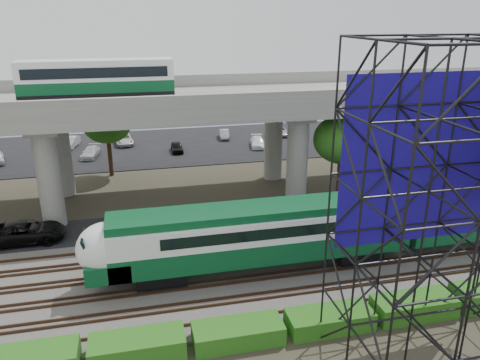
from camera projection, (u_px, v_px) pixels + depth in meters
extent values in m
plane|color=#474233|center=(206.00, 297.00, 27.68)|extent=(140.00, 140.00, 0.00)
cube|color=slate|center=(200.00, 278.00, 29.48)|extent=(90.00, 12.00, 0.20)
cube|color=black|center=(185.00, 223.00, 37.30)|extent=(90.00, 5.00, 0.08)
cube|color=black|center=(163.00, 146.00, 58.85)|extent=(90.00, 18.00, 0.08)
cube|color=slate|center=(154.00, 112.00, 79.04)|extent=(140.00, 40.00, 0.03)
cube|color=#472D1E|center=(213.00, 321.00, 25.09)|extent=(90.00, 0.08, 0.16)
cube|color=#472D1E|center=(209.00, 306.00, 26.41)|extent=(90.00, 0.08, 0.16)
cube|color=#472D1E|center=(207.00, 300.00, 26.92)|extent=(90.00, 0.08, 0.16)
cube|color=#472D1E|center=(204.00, 287.00, 28.24)|extent=(90.00, 0.08, 0.16)
cube|color=#472D1E|center=(202.00, 282.00, 28.76)|extent=(90.00, 0.08, 0.16)
cube|color=#472D1E|center=(199.00, 270.00, 30.08)|extent=(90.00, 0.08, 0.16)
cube|color=#472D1E|center=(198.00, 266.00, 30.59)|extent=(90.00, 0.08, 0.16)
cube|color=#472D1E|center=(195.00, 255.00, 31.91)|extent=(90.00, 0.08, 0.16)
cube|color=#472D1E|center=(193.00, 251.00, 32.43)|extent=(90.00, 0.08, 0.16)
cube|color=#472D1E|center=(191.00, 242.00, 33.75)|extent=(90.00, 0.08, 0.16)
cube|color=black|center=(161.00, 273.00, 28.72)|extent=(3.00, 2.20, 0.90)
cube|color=black|center=(356.00, 250.00, 31.48)|extent=(3.00, 2.20, 0.90)
cube|color=#0A4824|center=(263.00, 245.00, 29.71)|extent=(19.00, 3.00, 1.40)
cube|color=white|center=(263.00, 224.00, 29.22)|extent=(19.00, 3.00, 1.50)
cube|color=#0A4824|center=(264.00, 210.00, 28.88)|extent=(19.00, 2.60, 0.50)
cube|color=black|center=(279.00, 222.00, 29.42)|extent=(15.00, 3.06, 0.70)
ellipsoid|color=white|center=(107.00, 248.00, 27.40)|extent=(3.60, 3.00, 3.20)
cube|color=#0A4824|center=(109.00, 264.00, 27.75)|extent=(2.60, 3.00, 1.10)
cube|color=black|center=(87.00, 243.00, 26.99)|extent=(0.48, 2.00, 1.09)
cube|color=#0A4824|center=(458.00, 211.00, 32.34)|extent=(8.00, 3.00, 3.40)
cube|color=#9E9B93|center=(173.00, 104.00, 39.45)|extent=(80.00, 12.00, 1.20)
cube|color=#9E9B93|center=(180.00, 103.00, 33.79)|extent=(80.00, 0.50, 1.10)
cube|color=#9E9B93|center=(167.00, 81.00, 44.34)|extent=(80.00, 0.50, 1.10)
cylinder|color=#9E9B93|center=(49.00, 178.00, 35.68)|extent=(1.80, 1.80, 8.00)
cylinder|color=#9E9B93|center=(61.00, 153.00, 42.10)|extent=(1.80, 1.80, 8.00)
cube|color=#9E9B93|center=(49.00, 121.00, 37.64)|extent=(2.40, 9.00, 0.60)
cylinder|color=#9E9B93|center=(297.00, 160.00, 39.91)|extent=(1.80, 1.80, 8.00)
cylinder|color=#9E9B93|center=(273.00, 140.00, 46.33)|extent=(1.80, 1.80, 8.00)
cube|color=#9E9B93|center=(286.00, 110.00, 41.87)|extent=(2.40, 9.00, 0.60)
cylinder|color=#9E9B93|center=(479.00, 147.00, 43.72)|extent=(1.80, 1.80, 8.00)
cylinder|color=#9E9B93|center=(434.00, 130.00, 50.14)|extent=(1.80, 1.80, 8.00)
cube|color=#9E9B93|center=(461.00, 102.00, 45.68)|extent=(2.40, 9.00, 0.60)
cube|color=black|center=(99.00, 96.00, 37.88)|extent=(12.00, 2.50, 0.70)
cube|color=#0A4824|center=(98.00, 86.00, 37.61)|extent=(12.00, 2.50, 0.90)
cube|color=white|center=(97.00, 72.00, 37.23)|extent=(12.00, 2.50, 1.30)
cube|color=black|center=(97.00, 71.00, 37.22)|extent=(11.00, 2.56, 0.80)
cube|color=white|center=(96.00, 61.00, 36.96)|extent=(12.00, 2.40, 0.30)
cube|color=#180C89|center=(420.00, 161.00, 22.05)|extent=(8.10, 0.08, 8.25)
cube|color=#215D15|center=(138.00, 347.00, 22.69)|extent=(4.60, 1.80, 1.15)
cube|color=#215D15|center=(238.00, 333.00, 23.77)|extent=(4.60, 1.80, 1.03)
cube|color=#215D15|center=(330.00, 320.00, 24.83)|extent=(4.60, 1.80, 1.01)
cube|color=#215D15|center=(414.00, 306.00, 25.87)|extent=(4.60, 1.80, 1.12)
cylinder|color=#382314|center=(339.00, 175.00, 41.30)|extent=(0.44, 0.44, 4.80)
ellipsoid|color=#215D15|center=(342.00, 139.00, 40.22)|extent=(4.94, 4.94, 4.18)
cylinder|color=#382314|center=(110.00, 153.00, 47.61)|extent=(0.44, 0.44, 4.80)
ellipsoid|color=#215D15|center=(107.00, 122.00, 46.53)|extent=(4.94, 4.94, 4.18)
imported|color=black|center=(25.00, 232.00, 33.98)|extent=(5.62, 2.67, 1.55)
imported|color=#ACAEB3|center=(71.00, 142.00, 58.08)|extent=(2.12, 4.09, 1.28)
imported|color=silver|center=(91.00, 152.00, 54.09)|extent=(2.38, 4.26, 1.17)
imported|color=silver|center=(124.00, 139.00, 59.44)|extent=(2.64, 4.78, 1.27)
imported|color=black|center=(177.00, 147.00, 56.20)|extent=(1.39, 3.36, 1.14)
imported|color=#919298|center=(224.00, 134.00, 62.23)|extent=(1.62, 3.56, 1.13)
imported|color=white|center=(257.00, 142.00, 58.32)|extent=(2.42, 4.34, 1.19)
imported|color=#9C9EA3|center=(280.00, 131.00, 63.88)|extent=(1.94, 4.02, 1.10)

